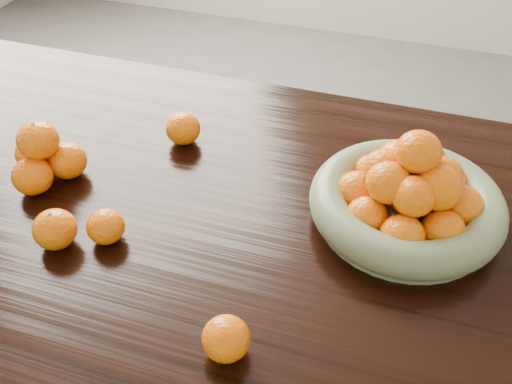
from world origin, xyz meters
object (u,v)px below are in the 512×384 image
(dining_table, at_px, (264,250))
(fruit_bowl, at_px, (408,197))
(loose_orange_0, at_px, (55,229))
(orange_pyramid, at_px, (43,157))

(dining_table, height_order, fruit_bowl, fruit_bowl)
(dining_table, relative_size, fruit_bowl, 5.45)
(fruit_bowl, distance_m, loose_orange_0, 0.65)
(dining_table, distance_m, loose_orange_0, 0.41)
(loose_orange_0, bearing_deg, orange_pyramid, 128.61)
(dining_table, relative_size, orange_pyramid, 12.62)
(fruit_bowl, relative_size, loose_orange_0, 4.62)
(orange_pyramid, distance_m, loose_orange_0, 0.21)
(fruit_bowl, xyz_separation_m, loose_orange_0, (-0.60, -0.26, -0.02))
(dining_table, xyz_separation_m, fruit_bowl, (0.26, 0.08, 0.15))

